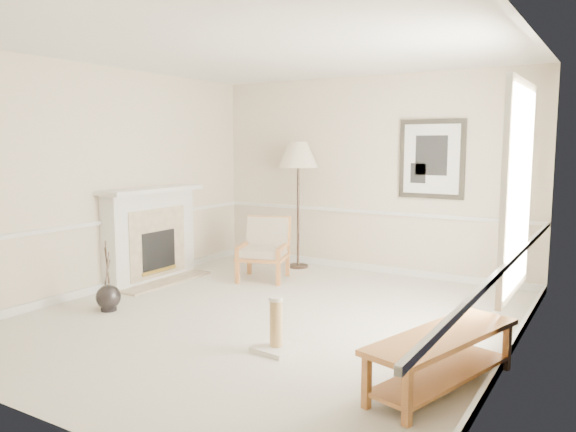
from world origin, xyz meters
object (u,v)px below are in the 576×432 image
at_px(armchair, 265,246).
at_px(floor_vase, 108,298).
at_px(bench, 443,351).
at_px(scratching_post, 276,334).
at_px(floor_lamp, 298,158).

bearing_deg(armchair, floor_vase, -124.94).
bearing_deg(armchair, bench, -54.53).
height_order(bench, scratching_post, scratching_post).
height_order(floor_vase, armchair, armchair).
relative_size(armchair, scratching_post, 1.70).
distance_m(armchair, bench, 3.97).
xyz_separation_m(armchair, bench, (3.21, -2.33, -0.17)).
distance_m(floor_vase, armchair, 2.38).
distance_m(floor_vase, scratching_post, 2.33).
height_order(floor_lamp, bench, floor_lamp).
bearing_deg(bench, scratching_post, -179.88).
height_order(floor_vase, bench, floor_vase).
relative_size(floor_vase, armchair, 0.95).
bearing_deg(bench, floor_lamp, 134.76).
height_order(floor_vase, floor_lamp, floor_lamp).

